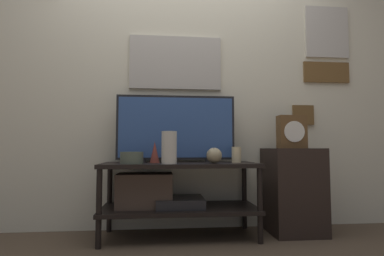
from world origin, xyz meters
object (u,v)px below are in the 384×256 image
Objects in this scene: vase_slim_bronze at (155,152)px; vase_round_glass at (214,155)px; vase_wide_bowl at (132,158)px; television at (176,128)px; candle_jar at (236,155)px; mantel_clock at (292,132)px; vase_tall_ceramic at (169,148)px.

vase_round_glass is at bearing -13.91° from vase_slim_bronze.
vase_slim_bronze reaches higher than vase_wide_bowl.
television reaches higher than vase_wide_bowl.
candle_jar is at bearing -0.53° from vase_slim_bronze.
television reaches higher than candle_jar.
vase_wide_bowl is at bearing -174.18° from mantel_clock.
television is 0.32m from vase_tall_ceramic.
mantel_clock reaches higher than candle_jar.
vase_tall_ceramic reaches higher than vase_wide_bowl.
vase_slim_bronze is 0.64m from candle_jar.
vase_round_glass is 0.35m from vase_tall_ceramic.
mantel_clock is (0.94, -0.08, -0.03)m from television.
vase_wide_bowl is 0.71× the size of vase_tall_ceramic.
vase_wide_bowl is at bearing -172.68° from candle_jar.
vase_wide_bowl is 1.43× the size of vase_round_glass.
vase_round_glass is 0.44× the size of mantel_clock.
vase_wide_bowl is (-0.33, -0.21, -0.24)m from television.
mantel_clock is at bearing 1.07° from vase_slim_bronze.
mantel_clock is at bearing 3.25° from candle_jar.
candle_jar is (0.64, -0.01, -0.02)m from vase_slim_bronze.
vase_round_glass is 0.71× the size of vase_slim_bronze.
mantel_clock is (1.27, 0.13, 0.20)m from vase_wide_bowl.
television is at bearing 32.50° from vase_wide_bowl.
vase_slim_bronze is 1.33× the size of candle_jar.
vase_slim_bronze is at bearing 122.87° from vase_tall_ceramic.
television reaches higher than mantel_clock.
television is 0.46m from vase_wide_bowl.
vase_wide_bowl is at bearing -146.11° from vase_slim_bronze.
vase_slim_bronze is 0.70× the size of vase_tall_ceramic.
vase_slim_bronze is at bearing -178.93° from mantel_clock.
television is at bearing 167.10° from candle_jar.
vase_tall_ceramic is (-0.06, -0.27, -0.16)m from television.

